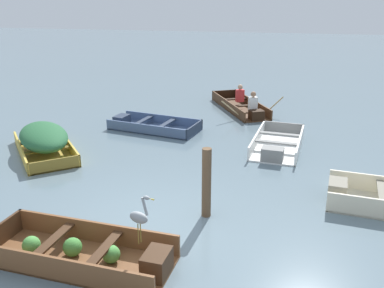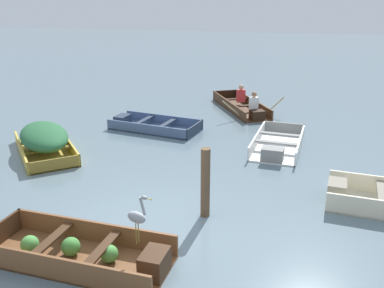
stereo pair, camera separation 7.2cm
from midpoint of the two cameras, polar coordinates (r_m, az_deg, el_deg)
The scene contains 8 objects.
ground_plane at distance 7.99m, azimuth -4.62°, elevation -10.80°, with size 80.00×80.00×0.00m, color slate.
dinghy_wooden_brown_foreground at distance 7.15m, azimuth -14.08°, elevation -13.96°, with size 3.08×1.35×0.41m.
skiff_white_near_moored at distance 11.79m, azimuth 11.49°, elevation -0.15°, with size 1.45×2.62×0.37m.
skiff_yellow_mid_moored at distance 11.85m, azimuth -18.95°, elevation 0.74°, with size 2.69×2.89×0.76m.
skiff_slate_blue_outer_moored at distance 13.38m, azimuth -5.27°, elevation 2.46°, with size 2.91×1.69×0.32m.
rowboat_dark_varnish_with_crew at distance 15.48m, azimuth 6.91°, elevation 5.07°, with size 2.78×3.45×0.91m.
heron_on_dinghy at distance 6.52m, azimuth -6.98°, elevation -9.52°, with size 0.45×0.23×0.84m.
mooring_post at distance 7.98m, azimuth 2.05°, elevation -5.22°, with size 0.18×0.18×1.37m, color brown.
Camera 2 is at (2.16, -6.55, 4.04)m, focal length 40.00 mm.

